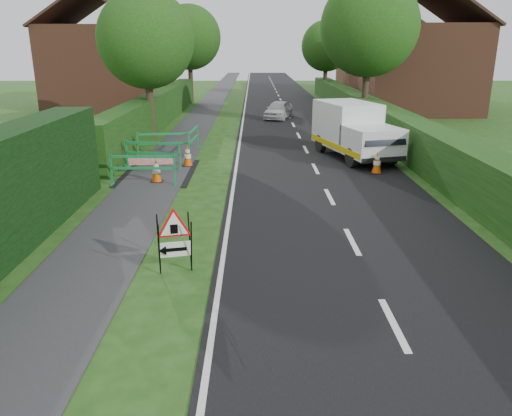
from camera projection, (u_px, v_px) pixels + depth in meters
name	position (u px, v px, depth m)	size (l,w,h in m)	color
ground	(233.00, 364.00, 6.90)	(120.00, 120.00, 0.00)	#1F4313
road_surface	(281.00, 101.00, 40.20)	(6.00, 90.00, 0.02)	black
footpath	(213.00, 101.00, 40.18)	(2.00, 90.00, 0.02)	#2D2D30
hedge_west_far	(159.00, 125.00, 27.81)	(1.00, 24.00, 1.80)	#14380F
hedge_east	(393.00, 145.00, 22.15)	(1.20, 50.00, 1.50)	#14380F
house_west	(105.00, 66.00, 34.50)	(7.50, 7.40, 7.88)	brown
house_east_a	(417.00, 67.00, 32.69)	(7.50, 7.40, 7.88)	brown
house_east_b	(380.00, 61.00, 46.01)	(7.50, 7.40, 7.88)	brown
tree_nw	(146.00, 40.00, 22.62)	(4.40, 4.40, 6.70)	#2D2116
tree_ne	(369.00, 27.00, 26.26)	(5.20, 5.20, 7.79)	#2D2116
tree_fw	(189.00, 38.00, 37.73)	(4.80, 4.80, 7.24)	#2D2116
tree_fe	(326.00, 46.00, 41.77)	(4.20, 4.20, 6.33)	#2D2116
triangle_sign	(172.00, 236.00, 9.43)	(0.91, 0.91, 1.11)	black
works_van	(353.00, 129.00, 19.42)	(2.94, 4.89, 2.10)	silver
traffic_cone_0	(377.00, 162.00, 17.13)	(0.38, 0.38, 0.79)	black
traffic_cone_1	(375.00, 149.00, 19.38)	(0.38, 0.38, 0.79)	black
traffic_cone_2	(366.00, 139.00, 21.48)	(0.38, 0.38, 0.79)	black
traffic_cone_3	(156.00, 170.00, 16.03)	(0.38, 0.38, 0.79)	black
traffic_cone_4	(188.00, 156.00, 18.18)	(0.38, 0.38, 0.79)	black
ped_barrier_0	(143.00, 166.00, 15.61)	(2.07, 0.41, 1.00)	#177F3F
ped_barrier_1	(153.00, 151.00, 17.77)	(2.09, 0.73, 1.00)	#177F3F
ped_barrier_2	(163.00, 141.00, 19.64)	(2.09, 0.58, 1.00)	#177F3F
ped_barrier_3	(193.00, 137.00, 20.53)	(0.48, 2.08, 1.00)	#177F3F
redwhite_plank	(152.00, 174.00, 17.21)	(1.50, 0.04, 0.25)	red
hatchback_car	(279.00, 110.00, 30.19)	(1.27, 3.16, 1.08)	silver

